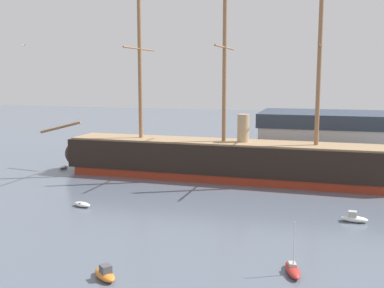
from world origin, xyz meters
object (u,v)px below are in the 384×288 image
object	(u,v)px
dinghy_alongside_bow	(82,204)
motorboat_alongside_stern	(354,218)
sailboat_mid_right	(293,269)
motorboat_near_centre	(105,274)
dinghy_far_left	(63,167)
seagull_in_flight	(24,45)
dockside_warehouse_right	(378,141)
tall_ship	(224,159)

from	to	relation	value
dinghy_alongside_bow	motorboat_alongside_stern	bearing A→B (deg)	5.17
sailboat_mid_right	motorboat_alongside_stern	xyz separation A→B (m)	(5.63, 15.95, 0.05)
motorboat_near_centre	dinghy_far_left	size ratio (longest dim) A/B	1.39
motorboat_near_centre	seagull_in_flight	distance (m)	20.81
motorboat_near_centre	dockside_warehouse_right	xyz separation A→B (m)	(25.71, 55.20, 4.40)
dinghy_far_left	dockside_warehouse_right	xyz separation A→B (m)	(53.07, 16.27, 4.59)
sailboat_mid_right	dinghy_far_left	xyz separation A→B (m)	(-41.89, 33.72, -0.14)
tall_ship	seagull_in_flight	xyz separation A→B (m)	(-10.39, -35.05, 15.70)
dinghy_alongside_bow	motorboat_alongside_stern	world-z (taller)	motorboat_alongside_stern
sailboat_mid_right	motorboat_alongside_stern	world-z (taller)	sailboat_mid_right
dockside_warehouse_right	seagull_in_flight	size ratio (longest dim) A/B	44.53
motorboat_near_centre	tall_ship	bearing A→B (deg)	87.82
dinghy_alongside_bow	dinghy_far_left	size ratio (longest dim) A/B	1.28
motorboat_alongside_stern	dockside_warehouse_right	bearing A→B (deg)	80.75
sailboat_mid_right	seagull_in_flight	size ratio (longest dim) A/B	4.58
motorboat_near_centre	sailboat_mid_right	xyz separation A→B (m)	(14.54, 5.21, -0.05)
dinghy_far_left	dockside_warehouse_right	world-z (taller)	dockside_warehouse_right
dinghy_far_left	seagull_in_flight	xyz separation A→B (m)	(18.43, -35.48, 18.67)
tall_ship	dinghy_far_left	world-z (taller)	tall_ship
sailboat_mid_right	dinghy_alongside_bow	world-z (taller)	sailboat_mid_right
sailboat_mid_right	motorboat_alongside_stern	bearing A→B (deg)	70.56
tall_ship	seagull_in_flight	distance (m)	39.79
sailboat_mid_right	dinghy_alongside_bow	xyz separation A→B (m)	(-26.73, 13.03, -0.08)
dockside_warehouse_right	dinghy_far_left	bearing A→B (deg)	-162.96
dinghy_alongside_bow	motorboat_alongside_stern	distance (m)	32.49
tall_ship	sailboat_mid_right	xyz separation A→B (m)	(13.07, -33.28, -2.82)
sailboat_mid_right	dinghy_far_left	bearing A→B (deg)	141.17
motorboat_near_centre	dinghy_far_left	xyz separation A→B (m)	(-27.35, 38.93, -0.19)
motorboat_near_centre	dinghy_alongside_bow	distance (m)	21.94
dinghy_far_left	seagull_in_flight	distance (m)	44.12
dinghy_alongside_bow	dinghy_far_left	bearing A→B (deg)	126.23
motorboat_alongside_stern	dockside_warehouse_right	size ratio (longest dim) A/B	0.07
sailboat_mid_right	dockside_warehouse_right	bearing A→B (deg)	77.40
seagull_in_flight	tall_ship	bearing A→B (deg)	73.48
dinghy_alongside_bow	motorboat_alongside_stern	size ratio (longest dim) A/B	0.92
seagull_in_flight	motorboat_near_centre	bearing A→B (deg)	-21.10
motorboat_near_centre	motorboat_alongside_stern	size ratio (longest dim) A/B	0.99
dinghy_alongside_bow	motorboat_alongside_stern	xyz separation A→B (m)	(32.36, 2.93, 0.13)
dinghy_alongside_bow	dockside_warehouse_right	distance (m)	53.13
motorboat_near_centre	dinghy_alongside_bow	bearing A→B (deg)	123.77
dockside_warehouse_right	dinghy_alongside_bow	bearing A→B (deg)	-135.72
tall_ship	dinghy_alongside_bow	distance (m)	24.60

